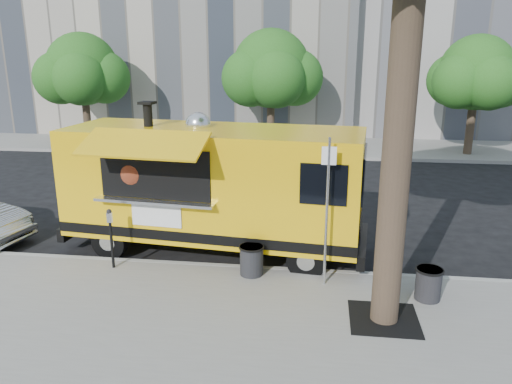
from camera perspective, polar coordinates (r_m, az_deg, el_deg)
ground at (r=11.93m, az=0.20°, el=-7.34°), size 120.00×120.00×0.00m
sidewalk at (r=8.41m, az=-3.41°, el=-17.67°), size 60.00×6.00×0.15m
curb at (r=11.06m, az=-0.41°, el=-8.89°), size 60.00×0.14×0.16m
far_sidewalk at (r=24.84m, az=4.16°, el=5.22°), size 60.00×5.00×0.15m
tree_well at (r=9.35m, az=14.39°, el=-13.85°), size 1.20×1.20×0.02m
far_tree_a at (r=25.82m, az=-19.22°, el=13.09°), size 3.42×3.42×5.36m
far_tree_b at (r=23.69m, az=1.74°, el=13.89°), size 3.60×3.60×5.50m
far_tree_c at (r=24.20m, az=23.91°, el=12.33°), size 3.24×3.24×5.21m
sign_post at (r=9.75m, az=8.13°, el=-1.36°), size 0.28×0.06×3.00m
parking_meter at (r=11.12m, az=-16.27°, el=-4.36°), size 0.11×0.11×1.33m
food_truck at (r=11.72m, az=-5.05°, el=0.79°), size 7.35×3.68×3.54m
trash_bin_left at (r=10.55m, az=-0.51°, el=-7.70°), size 0.53×0.53×0.64m
trash_bin_right at (r=10.11m, az=19.11°, el=-9.80°), size 0.52×0.52×0.62m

